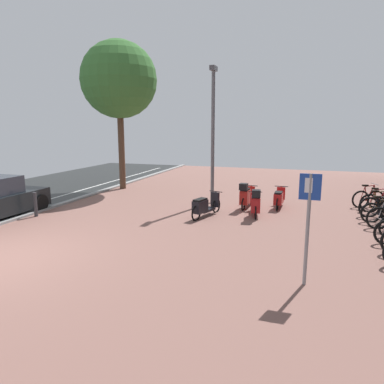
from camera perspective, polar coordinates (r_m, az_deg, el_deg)
ground at (r=8.62m, az=-22.15°, el=-11.29°), size 21.00×40.00×0.13m
bicycle_rack_05 at (r=12.88m, az=28.49°, el=-2.95°), size 1.29×0.47×0.95m
bicycle_rack_06 at (r=13.60m, az=28.24°, el=-2.17°), size 1.38×0.51×1.02m
bicycle_rack_07 at (r=14.34m, az=28.21°, el=-1.61°), size 1.33×0.48×0.98m
bicycle_rack_08 at (r=15.02m, az=26.82°, el=-0.99°), size 1.24×0.58×0.96m
scooter_near at (r=11.98m, az=1.99°, el=-2.34°), size 0.76×1.82×0.82m
scooter_mid at (r=13.71m, az=14.02°, el=-1.04°), size 0.52×1.69×0.77m
scooter_far at (r=12.32m, az=10.31°, el=-1.80°), size 0.63×1.77×1.03m
scooter_extra at (r=13.43m, az=8.82°, el=-0.66°), size 0.52×1.81×1.04m
parking_sign at (r=7.05m, az=18.45°, el=-3.87°), size 0.40×0.07×2.22m
lamp_post at (r=14.02m, az=3.43°, el=10.31°), size 0.20×0.52×5.35m
street_tree at (r=17.76m, az=-11.84°, el=17.44°), size 3.63×3.63×7.07m
bollard_far at (r=13.22m, az=-24.22°, el=-1.86°), size 0.12×0.12×0.85m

